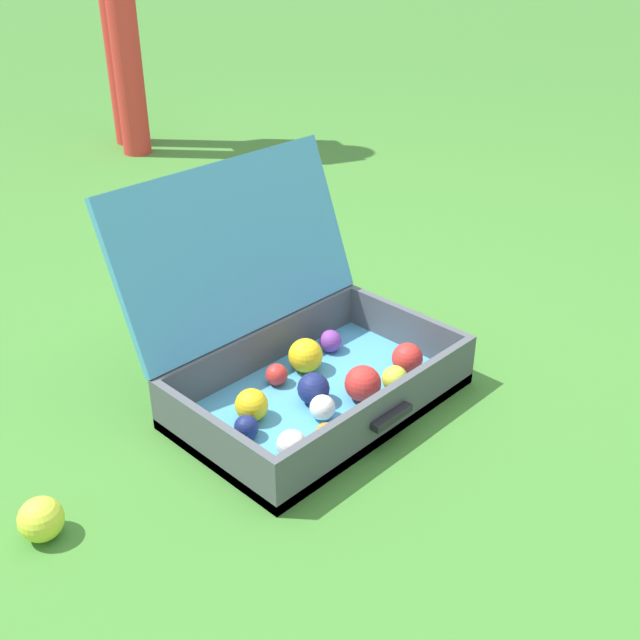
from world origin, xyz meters
name	(u,v)px	position (x,y,z in m)	size (l,w,h in m)	color
ground_plane	(327,391)	(0.00, 0.00, 0.00)	(16.00, 16.00, 0.00)	#3D7A2D
open_suitcase	(299,352)	(-0.05, 0.04, 0.11)	(0.62, 0.55, 0.48)	#4799C6
stray_ball_on_grass	(41,519)	(-0.68, 0.04, 0.04)	(0.08, 0.08, 0.08)	#CCDB38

